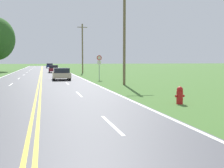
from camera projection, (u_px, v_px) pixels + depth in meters
fire_hydrant at (180, 95)px, 14.26m from camera, size 0.49×0.33×0.90m
traffic_sign at (99, 61)px, 32.02m from camera, size 0.60×0.10×2.83m
utility_pole_midground at (124, 34)px, 25.27m from camera, size 1.80×0.24×8.81m
utility_pole_far at (82, 48)px, 49.94m from camera, size 1.80×0.24×8.71m
car_champagne_hatchback_approaching at (61, 74)px, 32.04m from camera, size 1.95×3.71×1.36m
car_maroon_sedan_mid_near at (54, 69)px, 51.93m from camera, size 1.88×4.30×1.38m
car_dark_blue_hatchback_mid_far at (50, 66)px, 82.19m from camera, size 1.95×3.51×1.40m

